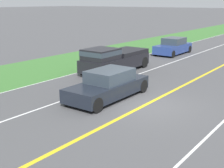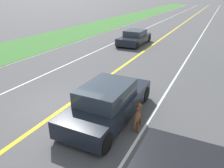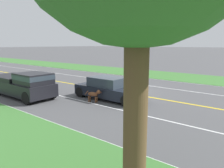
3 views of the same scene
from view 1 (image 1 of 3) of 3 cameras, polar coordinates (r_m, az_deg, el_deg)
name	(u,v)px [view 1 (image 1 of 3)]	position (r m, az deg, el deg)	size (l,w,h in m)	color
ground_plane	(145,105)	(14.29, 6.06, -3.86)	(400.00, 400.00, 0.00)	#4C4C4F
centre_divider_line	(145,105)	(14.29, 6.06, -3.84)	(0.18, 160.00, 0.01)	yellow
lane_edge_line_right	(41,82)	(18.66, -12.79, 0.35)	(0.14, 160.00, 0.01)	white
lane_dash_same_dir	(87,92)	(16.25, -4.63, -1.49)	(0.10, 160.00, 0.01)	white
lane_dash_oncoming	(222,122)	(13.01, 19.55, -6.60)	(0.10, 160.00, 0.01)	white
grass_verge_right	(10,75)	(20.96, -18.20, 1.60)	(6.00, 160.00, 0.03)	#3D7533
ego_car	(108,85)	(15.04, -0.69, -0.22)	(1.89, 4.63, 1.40)	black
dog	(90,84)	(15.94, -3.98, 0.05)	(0.39, 1.22, 0.81)	brown
pickup_truck	(113,59)	(20.62, 0.26, 4.59)	(2.02, 5.46, 1.72)	black
car_trailing_near	(173,47)	(28.33, 11.11, 6.73)	(1.84, 4.26, 1.45)	navy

